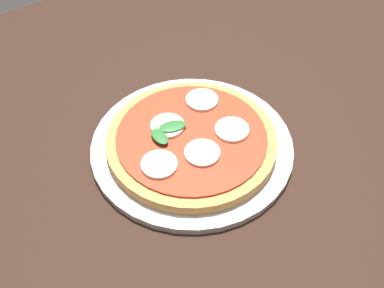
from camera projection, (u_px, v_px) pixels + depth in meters
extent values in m
cube|color=black|center=(234.00, 141.00, 0.77)|extent=(1.53, 1.17, 0.04)
cube|color=black|center=(282.00, 46.00, 1.60)|extent=(0.07, 0.07, 0.73)
cylinder|color=silver|center=(192.00, 146.00, 0.73)|extent=(0.32, 0.32, 0.01)
cylinder|color=tan|center=(192.00, 141.00, 0.72)|extent=(0.27, 0.27, 0.02)
cylinder|color=#B7381E|center=(192.00, 136.00, 0.71)|extent=(0.24, 0.24, 0.00)
cylinder|color=white|center=(159.00, 164.00, 0.66)|extent=(0.05, 0.05, 0.00)
cylinder|color=white|center=(202.00, 153.00, 0.68)|extent=(0.05, 0.05, 0.00)
cylinder|color=white|center=(232.00, 130.00, 0.71)|extent=(0.05, 0.05, 0.00)
cylinder|color=white|center=(202.00, 100.00, 0.76)|extent=(0.05, 0.05, 0.00)
cylinder|color=white|center=(167.00, 126.00, 0.72)|extent=(0.05, 0.05, 0.00)
ellipsoid|color=#286B2D|center=(160.00, 136.00, 0.69)|extent=(0.02, 0.04, 0.00)
ellipsoid|color=#286B2D|center=(172.00, 126.00, 0.71)|extent=(0.05, 0.04, 0.00)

